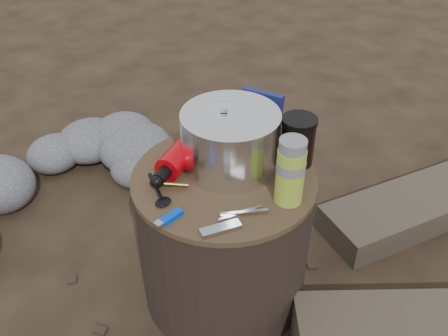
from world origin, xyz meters
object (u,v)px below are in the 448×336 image
Objects in this scene: camping_pot at (224,139)px; thermos at (290,172)px; fuel_bottle at (185,149)px; travel_mug at (298,141)px; stump at (224,238)px.

thermos is at bearing -4.11° from camping_pot.
camping_pot is 0.61× the size of fuel_bottle.
camping_pot reaches higher than travel_mug.
fuel_bottle is at bearing -144.15° from travel_mug.
thermos is (0.31, 0.03, 0.05)m from fuel_bottle.
travel_mug reaches higher than stump.
camping_pot is 0.21m from thermos.
thermos is at bearing -65.48° from travel_mug.
stump is at bearing -12.08° from fuel_bottle.
stump is at bearing -123.54° from travel_mug.
stump is 1.73× the size of fuel_bottle.
fuel_bottle is 1.62× the size of thermos.
fuel_bottle is at bearing -157.29° from camping_pot.
camping_pot is 1.27× the size of travel_mug.
thermos reaches higher than travel_mug.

